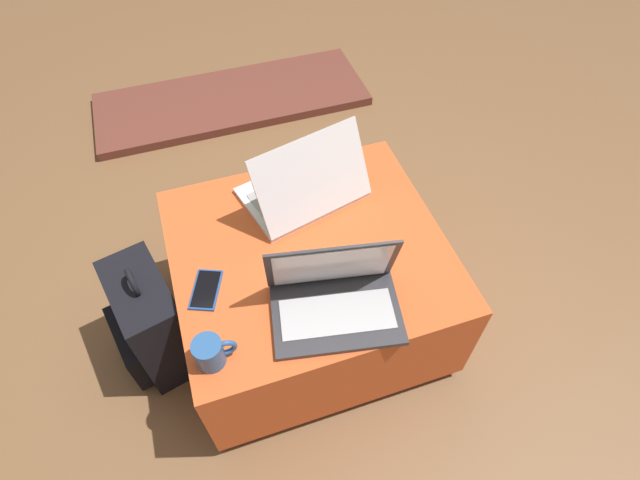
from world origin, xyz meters
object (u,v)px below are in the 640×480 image
Objects in this scene: laptop_far at (305,187)px; backpack at (150,323)px; coffee_mug at (210,352)px; cell_phone at (206,290)px; laptop_near at (334,298)px.

laptop_far is 0.91× the size of backpack.
laptop_far reaches higher than coffee_mug.
laptop_far reaches higher than cell_phone.
laptop_far is 0.67m from backpack.
cell_phone is at bearing 84.36° from coffee_mug.
coffee_mug is (-0.02, -0.22, 0.04)m from cell_phone.
backpack is at bearing 164.72° from laptop_near.
laptop_far is 2.84× the size of cell_phone.
coffee_mug is at bearing 35.48° from laptop_far.
coffee_mug is at bearing 17.24° from backpack.
cell_phone is at bearing 51.72° from backpack.
laptop_far is 0.62m from coffee_mug.
backpack is (-0.53, 0.26, -0.28)m from laptop_near.
laptop_near is 0.82× the size of backpack.
laptop_near is 3.47× the size of coffee_mug.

